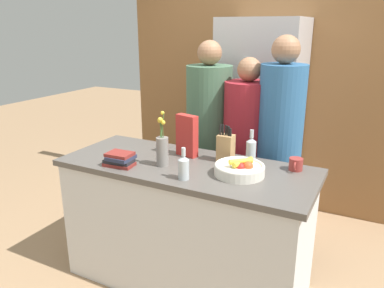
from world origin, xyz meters
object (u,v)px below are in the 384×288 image
at_px(bottle_oil, 184,167).
at_px(person_in_blue, 246,146).
at_px(fruit_bowl, 240,169).
at_px(coffee_mug, 296,164).
at_px(person_at_sink, 209,132).
at_px(knife_block, 226,148).
at_px(cereal_box, 187,136).
at_px(person_in_red_tee, 279,139).
at_px(bottle_vinegar, 251,149).
at_px(flower_vase, 162,149).
at_px(book_stack, 120,159).
at_px(refrigerator, 259,122).

xyz_separation_m(bottle_oil, person_in_blue, (0.08, 0.90, -0.11)).
distance_m(fruit_bowl, coffee_mug, 0.38).
height_order(bottle_oil, person_at_sink, person_at_sink).
relative_size(knife_block, cereal_box, 0.88).
xyz_separation_m(fruit_bowl, cereal_box, (-0.47, 0.18, 0.11)).
distance_m(knife_block, person_in_red_tee, 0.52).
distance_m(cereal_box, bottle_vinegar, 0.46).
xyz_separation_m(flower_vase, bottle_vinegar, (0.49, 0.36, -0.03)).
xyz_separation_m(fruit_bowl, coffee_mug, (0.29, 0.24, -0.00)).
distance_m(cereal_box, book_stack, 0.50).
bearing_deg(bottle_vinegar, refrigerator, 104.29).
relative_size(cereal_box, bottle_vinegar, 1.35).
height_order(flower_vase, bottle_oil, flower_vase).
xyz_separation_m(bottle_oil, person_in_red_tee, (0.36, 0.87, -0.01)).
height_order(flower_vase, coffee_mug, flower_vase).
relative_size(knife_block, bottle_oil, 1.30).
bearing_deg(flower_vase, person_in_blue, 66.99).
xyz_separation_m(bottle_vinegar, person_in_red_tee, (0.10, 0.36, -0.01)).
relative_size(flower_vase, person_in_red_tee, 0.21).
xyz_separation_m(book_stack, person_in_red_tee, (0.85, 0.86, 0.03)).
relative_size(bottle_oil, person_at_sink, 0.12).
distance_m(fruit_bowl, person_at_sink, 0.90).
bearing_deg(fruit_bowl, person_in_blue, 106.21).
height_order(fruit_bowl, coffee_mug, fruit_bowl).
height_order(knife_block, flower_vase, flower_vase).
distance_m(coffee_mug, person_in_red_tee, 0.46).
relative_size(fruit_bowl, book_stack, 1.52).
distance_m(fruit_bowl, bottle_vinegar, 0.29).
height_order(flower_vase, bottle_vinegar, flower_vase).
bearing_deg(person_in_red_tee, bottle_vinegar, -85.56).
height_order(bottle_vinegar, person_at_sink, person_at_sink).
bearing_deg(person_in_red_tee, fruit_bowl, -76.58).
xyz_separation_m(cereal_box, coffee_mug, (0.76, 0.07, -0.11)).
relative_size(flower_vase, bottle_vinegar, 1.67).
relative_size(fruit_bowl, knife_block, 1.20).
bearing_deg(flower_vase, book_stack, -152.16).
bearing_deg(cereal_box, coffee_mug, 5.18).
height_order(fruit_bowl, person_at_sink, person_at_sink).
relative_size(flower_vase, coffee_mug, 3.04).
distance_m(coffee_mug, book_stack, 1.16).
bearing_deg(person_at_sink, flower_vase, -82.60).
height_order(coffee_mug, person_at_sink, person_at_sink).
bearing_deg(flower_vase, person_in_red_tee, 50.74).
relative_size(cereal_box, person_at_sink, 0.17).
bearing_deg(bottle_oil, fruit_bowl, 37.97).
bearing_deg(knife_block, refrigerator, 95.58).
bearing_deg(knife_block, coffee_mug, 6.62).
bearing_deg(fruit_bowl, person_at_sink, 127.53).
bearing_deg(bottle_vinegar, fruit_bowl, -84.86).
relative_size(book_stack, person_in_red_tee, 0.12).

